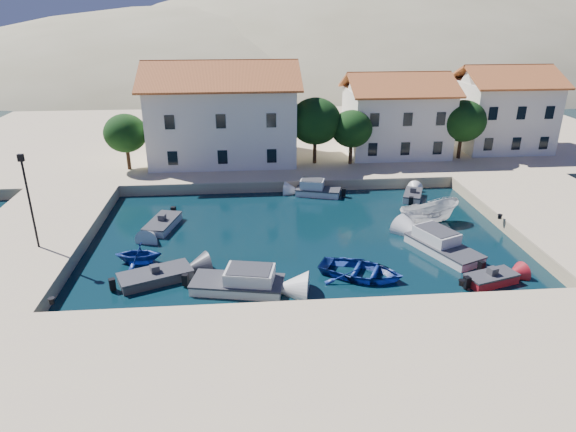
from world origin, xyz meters
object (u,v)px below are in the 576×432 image
(lamppost, at_px, (28,193))
(cabin_cruiser_east, at_px, (444,246))
(cabin_cruiser_south, at_px, (238,282))
(rowboat_south, at_px, (361,276))
(building_left, at_px, (222,110))
(building_mid, at_px, (396,112))
(building_right, at_px, (503,107))
(boat_east, at_px, (427,224))

(lamppost, xyz_separation_m, cabin_cruiser_east, (26.82, -1.17, -4.28))
(cabin_cruiser_south, bearing_deg, rowboat_south, 18.63)
(cabin_cruiser_east, bearing_deg, building_left, 11.93)
(building_mid, bearing_deg, lamppost, -144.55)
(building_mid, xyz_separation_m, building_right, (12.00, 1.00, 0.25))
(building_right, xyz_separation_m, cabin_cruiser_south, (-28.57, -26.88, -5.00))
(lamppost, relative_size, cabin_cruiser_south, 1.08)
(boat_east, bearing_deg, building_left, 27.85)
(building_right, distance_m, cabin_cruiser_south, 39.55)
(building_left, bearing_deg, building_right, 3.81)
(boat_east, bearing_deg, cabin_cruiser_east, 156.33)
(rowboat_south, distance_m, boat_east, 10.30)
(building_left, height_order, cabin_cruiser_south, building_left)
(lamppost, height_order, boat_east, lamppost)
(building_mid, height_order, rowboat_south, building_mid)
(building_left, height_order, cabin_cruiser_east, building_left)
(building_mid, height_order, lamppost, building_mid)
(cabin_cruiser_south, bearing_deg, lamppost, 170.82)
(building_left, height_order, lamppost, building_left)
(building_right, bearing_deg, boat_east, -127.56)
(building_right, bearing_deg, lamppost, -152.07)
(building_right, relative_size, cabin_cruiser_south, 1.65)
(cabin_cruiser_east, relative_size, boat_east, 1.16)
(building_mid, xyz_separation_m, cabin_cruiser_south, (-16.57, -25.88, -4.75))
(building_left, relative_size, boat_east, 2.86)
(cabin_cruiser_south, relative_size, cabin_cruiser_east, 0.96)
(building_mid, relative_size, cabin_cruiser_east, 1.76)
(cabin_cruiser_east, height_order, boat_east, cabin_cruiser_east)
(building_left, height_order, rowboat_south, building_left)
(rowboat_south, relative_size, cabin_cruiser_east, 0.87)
(rowboat_south, height_order, boat_east, boat_east)
(lamppost, bearing_deg, cabin_cruiser_south, -20.69)
(building_right, bearing_deg, building_mid, -175.24)
(cabin_cruiser_east, bearing_deg, rowboat_south, 89.73)
(rowboat_south, bearing_deg, building_right, -12.97)
(building_right, relative_size, lamppost, 1.52)
(building_mid, distance_m, cabin_cruiser_south, 31.10)
(building_right, xyz_separation_m, rowboat_south, (-20.98, -25.93, -5.47))
(cabin_cruiser_south, xyz_separation_m, cabin_cruiser_east, (13.89, 3.71, 0.00))
(building_left, bearing_deg, cabin_cruiser_south, -86.72)
(cabin_cruiser_east, distance_m, boat_east, 4.94)
(building_right, relative_size, cabin_cruiser_east, 1.58)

